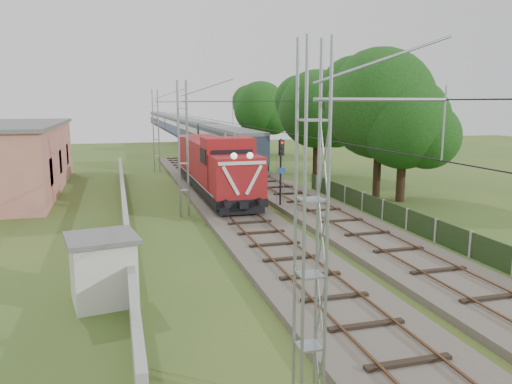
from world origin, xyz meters
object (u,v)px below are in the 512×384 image
object	(u,v)px
signal_post	(281,161)
relay_hut	(103,269)
coach_rake	(178,125)
locomotive	(213,164)

from	to	relation	value
signal_post	relay_hut	size ratio (longest dim) A/B	1.71
coach_rake	signal_post	world-z (taller)	signal_post
locomotive	coach_rake	world-z (taller)	locomotive
signal_post	relay_hut	distance (m)	16.55
coach_rake	signal_post	bearing A→B (deg)	-91.54
signal_post	relay_hut	xyz separation A→B (m)	(-10.56, -12.60, -1.90)
coach_rake	signal_post	size ratio (longest dim) A/B	24.66
locomotive	signal_post	world-z (taller)	locomotive
coach_rake	signal_post	distance (m)	68.47
coach_rake	signal_post	xyz separation A→B (m)	(-1.84, -68.44, 0.62)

